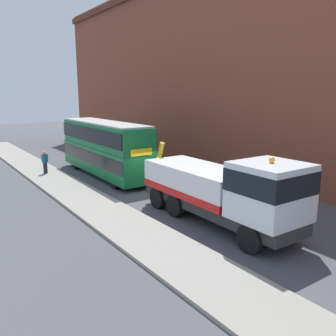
# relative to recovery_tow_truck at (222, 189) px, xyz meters

# --- Properties ---
(ground_plane) EXTENTS (120.00, 120.00, 0.00)m
(ground_plane) POSITION_rel_recovery_tow_truck_xyz_m (-6.02, 0.44, -1.76)
(ground_plane) COLOR #4C4C51
(near_kerb) EXTENTS (60.00, 2.80, 0.15)m
(near_kerb) POSITION_rel_recovery_tow_truck_xyz_m (-6.02, -3.76, -1.68)
(near_kerb) COLOR gray
(near_kerb) RESTS_ON ground_plane
(building_facade) EXTENTS (60.00, 1.50, 16.00)m
(building_facade) POSITION_rel_recovery_tow_truck_xyz_m (-6.02, 7.85, 6.31)
(building_facade) COLOR brown
(building_facade) RESTS_ON ground_plane
(recovery_tow_truck) EXTENTS (10.16, 2.80, 3.67)m
(recovery_tow_truck) POSITION_rel_recovery_tow_truck_xyz_m (0.00, 0.00, 0.00)
(recovery_tow_truck) COLOR #2D2D2D
(recovery_tow_truck) RESTS_ON ground_plane
(double_decker_bus) EXTENTS (11.08, 2.75, 4.06)m
(double_decker_bus) POSITION_rel_recovery_tow_truck_xyz_m (-12.55, 0.01, 0.47)
(double_decker_bus) COLOR #146B38
(double_decker_bus) RESTS_ON ground_plane
(pedestrian_onlooker) EXTENTS (0.39, 0.47, 1.71)m
(pedestrian_onlooker) POSITION_rel_recovery_tow_truck_xyz_m (-15.25, -3.68, -0.77)
(pedestrian_onlooker) COLOR #232333
(pedestrian_onlooker) RESTS_ON near_kerb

